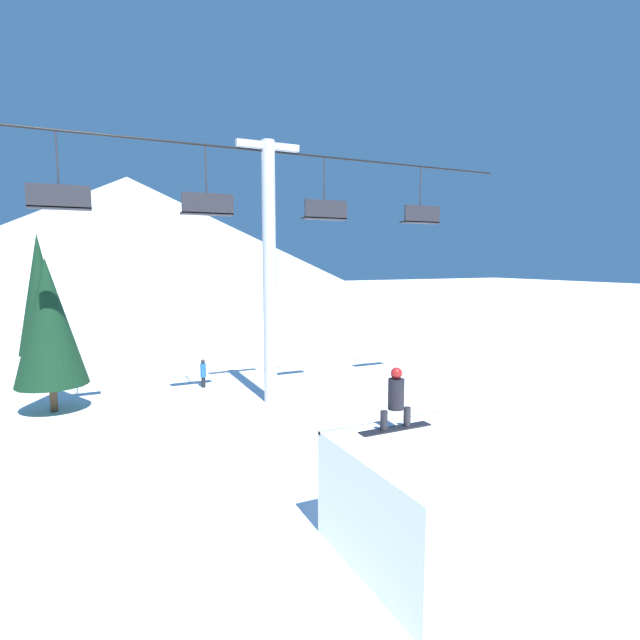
# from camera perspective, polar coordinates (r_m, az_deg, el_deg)

# --- Properties ---
(ground_plane) EXTENTS (220.00, 220.00, 0.00)m
(ground_plane) POSITION_cam_1_polar(r_m,az_deg,el_deg) (10.79, 19.92, -23.87)
(ground_plane) COLOR white
(mountain_ridge) EXTENTS (71.96, 71.96, 17.09)m
(mountain_ridge) POSITION_cam_1_polar(r_m,az_deg,el_deg) (77.07, -20.95, 8.72)
(mountain_ridge) COLOR silver
(mountain_ridge) RESTS_ON ground_plane
(snow_ramp) EXTENTS (2.99, 3.41, 2.10)m
(snow_ramp) POSITION_cam_1_polar(r_m,az_deg,el_deg) (9.86, 12.74, -19.77)
(snow_ramp) COLOR white
(snow_ramp) RESTS_ON ground_plane
(snowboarder) EXTENTS (1.57, 0.32, 1.26)m
(snowboarder) POSITION_cam_1_polar(r_m,az_deg,el_deg) (10.07, 8.67, -8.98)
(snowboarder) COLOR black
(snowboarder) RESTS_ON snow_ramp
(chairlift) EXTENTS (21.59, 0.50, 9.79)m
(chairlift) POSITION_cam_1_polar(r_m,az_deg,el_deg) (18.89, -5.81, 7.77)
(chairlift) COLOR #B2B2B7
(chairlift) RESTS_ON ground_plane
(pine_tree_near) EXTENTS (2.45, 2.45, 5.53)m
(pine_tree_near) POSITION_cam_1_polar(r_m,az_deg,el_deg) (20.11, -28.59, -0.23)
(pine_tree_near) COLOR #4C3823
(pine_tree_near) RESTS_ON ground_plane
(pine_tree_far) EXTENTS (2.03, 2.03, 6.65)m
(pine_tree_far) POSITION_cam_1_polar(r_m,az_deg,el_deg) (25.82, -29.34, 2.57)
(pine_tree_far) COLOR #4C3823
(pine_tree_far) RESTS_ON ground_plane
(distant_skier) EXTENTS (0.24, 0.24, 1.23)m
(distant_skier) POSITION_cam_1_polar(r_m,az_deg,el_deg) (22.06, -13.20, -5.83)
(distant_skier) COLOR black
(distant_skier) RESTS_ON ground_plane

